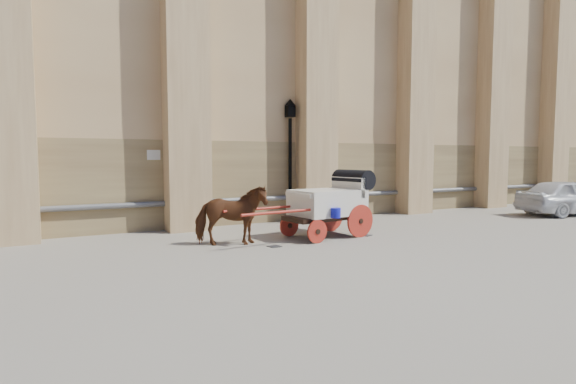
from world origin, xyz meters
TOP-DOWN VIEW (x-y plane):
  - ground at (0.00, 0.00)m, footprint 90.00×90.00m
  - cathedral at (2.07, 7.81)m, footprint 44.80×9.20m
  - horse at (-0.67, 0.49)m, footprint 2.14×1.46m
  - carriage at (2.58, 0.43)m, footprint 4.74×1.81m
  - street_lamp at (2.97, 3.80)m, footprint 0.43×0.43m
  - car_a at (14.22, -0.05)m, footprint 4.72×2.67m
  - drain_grate_near at (0.29, -0.24)m, footprint 0.37×0.37m
  - drain_grate_far at (3.57, -0.01)m, footprint 0.42×0.42m

SIDE VIEW (x-z plane):
  - ground at x=0.00m, z-range 0.00..0.00m
  - drain_grate_near at x=0.29m, z-range 0.00..0.01m
  - drain_grate_far at x=3.57m, z-range 0.00..0.01m
  - car_a at x=14.22m, z-range 0.00..1.52m
  - horse at x=-0.67m, z-range 0.00..1.65m
  - carriage at x=2.58m, z-range 0.08..2.11m
  - street_lamp at x=2.97m, z-range 0.16..4.75m
  - cathedral at x=2.07m, z-range -0.59..18.61m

